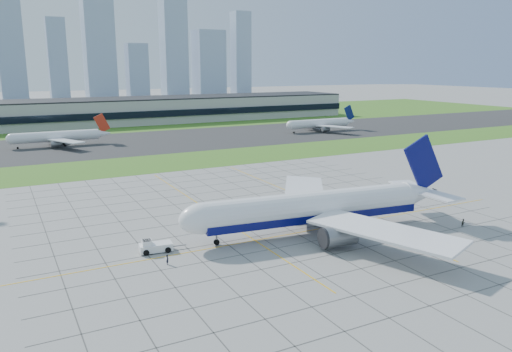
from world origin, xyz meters
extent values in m
plane|color=gray|center=(0.00, 0.00, 0.00)|extent=(1400.00, 1400.00, 0.00)
cube|color=#417521|center=(0.00, 90.00, 0.02)|extent=(700.00, 35.00, 0.04)
cube|color=#383838|center=(0.00, 145.00, 0.03)|extent=(700.00, 75.00, 0.04)
cube|color=#417521|center=(0.00, 255.00, 0.02)|extent=(700.00, 145.00, 0.04)
cube|color=#474744|center=(-48.00, 10.00, 0.01)|extent=(0.18, 130.00, 0.02)
cube|color=#474744|center=(-40.00, 10.00, 0.01)|extent=(0.18, 130.00, 0.02)
cube|color=#474744|center=(-32.00, 10.00, 0.01)|extent=(0.18, 130.00, 0.02)
cube|color=#474744|center=(-24.00, 10.00, 0.01)|extent=(0.18, 130.00, 0.02)
cube|color=#474744|center=(-16.00, 10.00, 0.01)|extent=(0.18, 130.00, 0.02)
cube|color=#474744|center=(-8.00, 10.00, 0.01)|extent=(0.18, 130.00, 0.02)
cube|color=#474744|center=(0.00, 10.00, 0.01)|extent=(0.18, 130.00, 0.02)
cube|color=#474744|center=(8.00, 10.00, 0.01)|extent=(0.18, 130.00, 0.02)
cube|color=#474744|center=(16.00, 10.00, 0.01)|extent=(0.18, 130.00, 0.02)
cube|color=#474744|center=(24.00, 10.00, 0.01)|extent=(0.18, 130.00, 0.02)
cube|color=#474744|center=(32.00, 10.00, 0.01)|extent=(0.18, 130.00, 0.02)
cube|color=#474744|center=(40.00, 10.00, 0.01)|extent=(0.18, 130.00, 0.02)
cube|color=#474744|center=(48.00, 10.00, 0.01)|extent=(0.18, 130.00, 0.02)
cube|color=#474744|center=(0.00, -40.00, 0.01)|extent=(110.00, 0.18, 0.02)
cube|color=#474744|center=(0.00, -32.00, 0.01)|extent=(110.00, 0.18, 0.02)
cube|color=#474744|center=(0.00, -24.00, 0.01)|extent=(110.00, 0.18, 0.02)
cube|color=#474744|center=(0.00, -16.00, 0.01)|extent=(110.00, 0.18, 0.02)
cube|color=#474744|center=(0.00, -8.00, 0.01)|extent=(110.00, 0.18, 0.02)
cube|color=#474744|center=(0.00, 0.00, 0.01)|extent=(110.00, 0.18, 0.02)
cube|color=#474744|center=(0.00, 8.00, 0.01)|extent=(110.00, 0.18, 0.02)
cube|color=#474744|center=(0.00, 16.00, 0.01)|extent=(110.00, 0.18, 0.02)
cube|color=#474744|center=(0.00, 24.00, 0.01)|extent=(110.00, 0.18, 0.02)
cube|color=#474744|center=(0.00, 32.00, 0.01)|extent=(110.00, 0.18, 0.02)
cube|color=#474744|center=(0.00, 40.00, 0.01)|extent=(110.00, 0.18, 0.02)
cube|color=#474744|center=(0.00, 48.00, 0.01)|extent=(110.00, 0.18, 0.02)
cube|color=#474744|center=(0.00, 56.00, 0.01)|extent=(110.00, 0.18, 0.02)
cube|color=#474744|center=(0.00, 64.00, 0.01)|extent=(110.00, 0.18, 0.02)
cube|color=#F5B30C|center=(0.00, -2.00, 0.02)|extent=(120.00, 0.25, 0.03)
cube|color=#F5B30C|center=(-10.00, 20.00, 0.02)|extent=(0.25, 100.00, 0.03)
cube|color=#F5B30C|center=(18.00, 20.00, 0.02)|extent=(0.25, 100.00, 0.03)
cube|color=#B7B7B2|center=(40.00, 230.00, 7.50)|extent=(260.00, 42.00, 15.00)
cube|color=black|center=(40.00, 208.50, 7.00)|extent=(260.00, 1.00, 4.00)
cube|color=black|center=(40.00, 230.00, 15.40)|extent=(260.00, 42.00, 0.80)
cube|color=#95A9C3|center=(-32.00, 520.00, 59.00)|extent=(26.00, 23.40, 118.00)
cube|color=#95A9C3|center=(14.00, 520.00, 44.00)|extent=(20.00, 18.00, 88.00)
cube|color=#95A9C3|center=(60.00, 520.00, 75.00)|extent=(33.00, 29.70, 150.00)
cube|color=#95A9C3|center=(103.00, 520.00, 31.00)|extent=(24.00, 21.60, 62.00)
cube|color=#95A9C3|center=(150.00, 520.00, 64.00)|extent=(29.00, 26.10, 128.00)
cube|color=#95A9C3|center=(196.00, 520.00, 40.00)|extent=(36.00, 32.40, 80.00)
cube|color=#95A9C3|center=(242.00, 520.00, 52.50)|extent=(22.00, 19.80, 105.00)
cylinder|color=white|center=(3.54, -3.26, 5.94)|extent=(49.21, 12.03, 6.37)
cube|color=#080A52|center=(3.54, -3.26, 3.93)|extent=(49.16, 11.61, 1.70)
ellipsoid|color=white|center=(-20.69, -0.40, 5.94)|extent=(10.86, 7.51, 6.37)
cube|color=black|center=(-23.01, -0.13, 6.47)|extent=(2.72, 3.64, 0.64)
cone|color=white|center=(31.46, -6.55, 6.26)|extent=(9.14, 7.00, 6.05)
cube|color=#080A52|center=(31.98, -6.61, 13.37)|extent=(11.55, 1.88, 13.54)
cube|color=white|center=(11.85, 12.85, 4.88)|extent=(24.10, 30.16, 1.03)
cube|color=white|center=(7.87, -20.86, 4.88)|extent=(18.83, 31.20, 1.03)
cylinder|color=slate|center=(4.84, 7.80, 2.76)|extent=(7.32, 4.81, 4.03)
cylinder|color=slate|center=(2.23, -14.32, 2.76)|extent=(7.32, 4.81, 4.03)
cylinder|color=gray|center=(-18.06, -0.71, 1.38)|extent=(0.42, 0.42, 2.76)
cylinder|color=black|center=(-18.06, -0.71, 0.58)|extent=(1.22, 0.66, 1.17)
cylinder|color=black|center=(9.20, -0.51, 0.69)|extent=(1.52, 1.43, 1.38)
cylinder|color=black|center=(8.41, -7.25, 0.69)|extent=(1.52, 1.43, 1.38)
cube|color=white|center=(-30.07, 1.32, 0.94)|extent=(6.58, 3.64, 1.46)
cube|color=white|center=(-31.73, 1.52, 1.99)|extent=(2.14, 2.51, 1.15)
cube|color=black|center=(-31.73, 1.52, 2.20)|extent=(1.91, 2.27, 0.73)
cube|color=gray|center=(-25.60, 0.80, 0.63)|extent=(3.14, 0.55, 0.19)
cylinder|color=black|center=(-31.99, 2.92, 0.58)|extent=(1.20, 0.65, 1.15)
cylinder|color=black|center=(-32.30, 0.22, 0.58)|extent=(1.20, 0.65, 1.15)
cylinder|color=black|center=(-27.83, 2.43, 0.58)|extent=(1.20, 0.65, 1.15)
cylinder|color=black|center=(-28.15, -0.27, 0.58)|extent=(1.20, 0.65, 1.15)
imported|color=black|center=(-30.07, -6.05, 0.97)|extent=(0.61, 0.79, 1.94)
imported|color=#29271B|center=(35.92, -15.85, 0.92)|extent=(1.01, 0.86, 1.84)
cylinder|color=white|center=(-31.34, 150.49, 4.50)|extent=(36.56, 4.80, 4.80)
cube|color=red|center=(-11.03, 150.49, 9.50)|extent=(7.46, 0.40, 9.15)
cube|color=white|center=(-28.80, 161.49, 3.70)|extent=(13.89, 20.66, 0.40)
cube|color=white|center=(-28.80, 139.49, 3.70)|extent=(13.89, 20.66, 0.40)
cylinder|color=black|center=(-28.30, 152.69, 0.50)|extent=(1.00, 1.00, 1.00)
cylinder|color=black|center=(-28.30, 148.29, 0.50)|extent=(1.00, 1.00, 1.00)
cylinder|color=white|center=(103.77, 138.53, 4.50)|extent=(36.98, 4.80, 4.80)
cube|color=#07164F|center=(124.32, 138.53, 9.50)|extent=(7.46, 0.40, 9.15)
cube|color=white|center=(106.34, 149.53, 3.70)|extent=(13.89, 20.66, 0.40)
cube|color=white|center=(106.34, 127.53, 3.70)|extent=(13.89, 20.66, 0.40)
cylinder|color=black|center=(106.85, 140.73, 0.50)|extent=(1.00, 1.00, 1.00)
cylinder|color=black|center=(106.85, 136.33, 0.50)|extent=(1.00, 1.00, 1.00)
camera|label=1|loc=(-55.56, -89.20, 35.46)|focal=35.00mm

